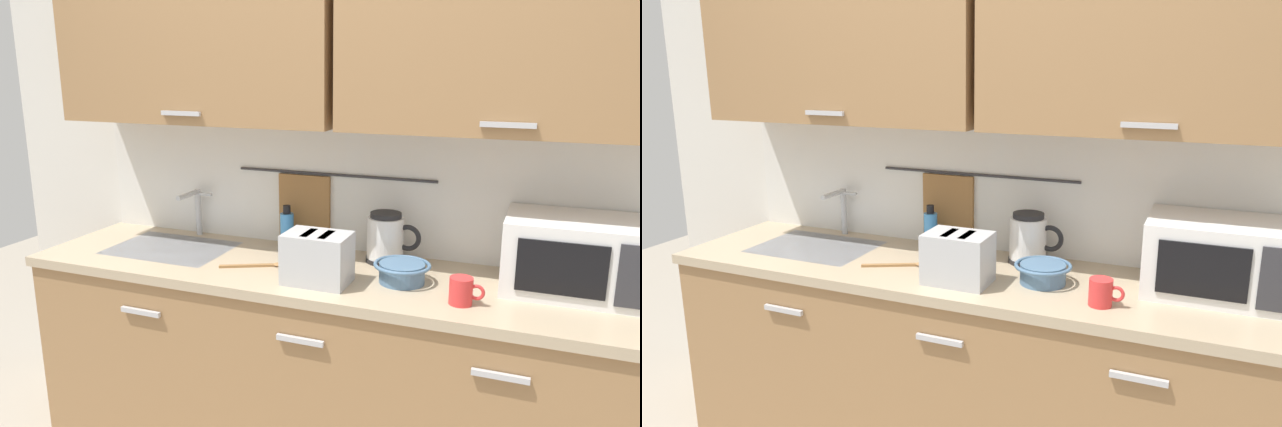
{
  "view_description": "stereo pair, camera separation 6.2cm",
  "coord_description": "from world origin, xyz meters",
  "views": [
    {
      "loc": [
        0.78,
        -1.81,
        1.7
      ],
      "look_at": [
        -0.06,
        0.33,
        1.12
      ],
      "focal_mm": 33.68,
      "sensor_mm": 36.0,
      "label": 1
    },
    {
      "loc": [
        0.84,
        -1.78,
        1.7
      ],
      "look_at": [
        -0.06,
        0.33,
        1.12
      ],
      "focal_mm": 33.68,
      "sensor_mm": 36.0,
      "label": 2
    }
  ],
  "objects": [
    {
      "name": "counter_unit",
      "position": [
        -0.01,
        0.3,
        0.46
      ],
      "size": [
        2.53,
        0.64,
        0.9
      ],
      "color": "#997047",
      "rests_on": "ground"
    },
    {
      "name": "back_wall_assembly",
      "position": [
        -0.0,
        0.53,
        1.52
      ],
      "size": [
        3.7,
        0.41,
        2.5
      ],
      "color": "silver",
      "rests_on": "ground"
    },
    {
      "name": "sink_faucet",
      "position": [
        -0.76,
        0.53,
        1.04
      ],
      "size": [
        0.09,
        0.17,
        0.22
      ],
      "color": "#B2B5BA",
      "rests_on": "counter_unit"
    },
    {
      "name": "microwave",
      "position": [
        0.87,
        0.41,
        1.04
      ],
      "size": [
        0.46,
        0.35,
        0.27
      ],
      "color": "white",
      "rests_on": "counter_unit"
    },
    {
      "name": "electric_kettle",
      "position": [
        0.17,
        0.48,
        1.0
      ],
      "size": [
        0.23,
        0.16,
        0.21
      ],
      "color": "black",
      "rests_on": "counter_unit"
    },
    {
      "name": "dish_soap_bottle",
      "position": [
        -0.28,
        0.5,
        0.99
      ],
      "size": [
        0.06,
        0.06,
        0.2
      ],
      "color": "#3F8CD8",
      "rests_on": "counter_unit"
    },
    {
      "name": "mug_near_sink",
      "position": [
        -0.15,
        0.41,
        0.95
      ],
      "size": [
        0.12,
        0.08,
        0.09
      ],
      "color": "blue",
      "rests_on": "counter_unit"
    },
    {
      "name": "mixing_bowl",
      "position": [
        0.29,
        0.27,
        0.94
      ],
      "size": [
        0.21,
        0.21,
        0.08
      ],
      "color": "#4C7093",
      "rests_on": "counter_unit"
    },
    {
      "name": "toaster",
      "position": [
        0.0,
        0.16,
        1.0
      ],
      "size": [
        0.26,
        0.17,
        0.19
      ],
      "color": "#B7BABF",
      "rests_on": "counter_unit"
    },
    {
      "name": "mug_by_kettle",
      "position": [
        0.53,
        0.14,
        0.95
      ],
      "size": [
        0.12,
        0.08,
        0.09
      ],
      "color": "red",
      "rests_on": "counter_unit"
    },
    {
      "name": "wooden_spoon",
      "position": [
        -0.27,
        0.24,
        0.91
      ],
      "size": [
        0.26,
        0.15,
        0.01
      ],
      "color": "#9E7042",
      "rests_on": "counter_unit"
    }
  ]
}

